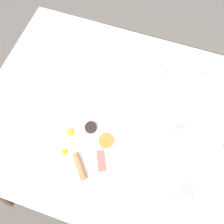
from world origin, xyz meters
TOP-DOWN VIEW (x-y plane):
  - ground_plane at (0.00, 0.00)m, footprint 8.00×8.00m
  - table at (0.00, 0.00)m, footprint 0.89×1.08m
  - breakfast_plate at (0.17, -0.05)m, footprint 0.32×0.32m
  - teapot_near at (-0.27, 0.36)m, footprint 0.10×0.18m
  - teapot_far at (0.07, 0.30)m, footprint 0.19×0.10m
  - teacup_with_saucer_right at (-0.21, 0.12)m, footprint 0.14×0.14m
  - water_glass_tall at (0.29, 0.35)m, footprint 0.07×0.07m
  - wine_glass_spare at (0.23, 0.23)m, footprint 0.07×0.07m
  - creamer_jug at (-0.10, 0.40)m, footprint 0.08×0.06m
  - fork_by_plate at (-0.25, -0.14)m, footprint 0.17×0.03m
  - knife_by_plate at (-0.08, -0.36)m, footprint 0.05×0.21m
  - spoon_for_tea at (0.34, -0.26)m, footprint 0.12×0.09m
  - fork_spare at (0.16, -0.38)m, footprint 0.18×0.06m

SIDE VIEW (x-z plane):
  - ground_plane at x=0.00m, z-range 0.00..0.00m
  - table at x=0.00m, z-range 0.29..1.02m
  - fork_by_plate at x=-0.25m, z-range 0.73..0.73m
  - knife_by_plate at x=-0.08m, z-range 0.73..0.73m
  - spoon_for_tea at x=0.34m, z-range 0.73..0.73m
  - fork_spare at x=0.16m, z-range 0.73..0.73m
  - breakfast_plate at x=0.17m, z-range 0.71..0.76m
  - creamer_jug at x=-0.10m, z-range 0.73..0.78m
  - teacup_with_saucer_right at x=-0.21m, z-range 0.72..0.78m
  - wine_glass_spare at x=0.23m, z-range 0.73..0.83m
  - teapot_near at x=-0.27m, z-range 0.72..0.84m
  - teapot_far at x=0.07m, z-range 0.72..0.84m
  - water_glass_tall at x=0.29m, z-range 0.73..0.83m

